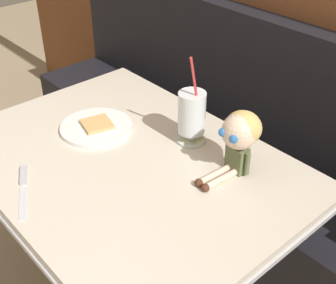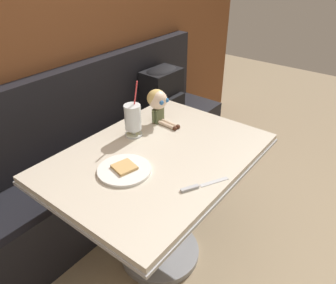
{
  "view_description": "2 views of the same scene",
  "coord_description": "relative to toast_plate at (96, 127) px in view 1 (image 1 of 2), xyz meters",
  "views": [
    {
      "loc": [
        0.96,
        -0.49,
        1.59
      ],
      "look_at": [
        0.12,
        0.25,
        0.83
      ],
      "focal_mm": 49.02,
      "sensor_mm": 36.0,
      "label": 1
    },
    {
      "loc": [
        -1.05,
        -0.7,
        1.64
      ],
      "look_at": [
        0.08,
        0.18,
        0.77
      ],
      "focal_mm": 34.78,
      "sensor_mm": 36.0,
      "label": 2
    }
  ],
  "objects": [
    {
      "name": "booth_bench",
      "position": [
        0.21,
        0.6,
        -0.42
      ],
      "size": [
        2.6,
        0.48,
        1.0
      ],
      "color": "black",
      "rests_on": "ground"
    },
    {
      "name": "diner_table",
      "position": [
        0.21,
        -0.03,
        -0.21
      ],
      "size": [
        1.11,
        0.81,
        0.74
      ],
      "color": "beige",
      "rests_on": "ground"
    },
    {
      "name": "toast_plate",
      "position": [
        0.0,
        0.0,
        0.0
      ],
      "size": [
        0.25,
        0.25,
        0.03
      ],
      "color": "white",
      "rests_on": "diner_table"
    },
    {
      "name": "milkshake_glass",
      "position": [
        0.27,
        0.19,
        0.09
      ],
      "size": [
        0.1,
        0.1,
        0.31
      ],
      "color": "silver",
      "rests_on": "diner_table"
    },
    {
      "name": "butter_knife",
      "position": [
        0.11,
        -0.33,
        -0.0
      ],
      "size": [
        0.22,
        0.13,
        0.01
      ],
      "color": "silver",
      "rests_on": "diner_table"
    },
    {
      "name": "seated_doll",
      "position": [
        0.48,
        0.19,
        0.12
      ],
      "size": [
        0.12,
        0.22,
        0.2
      ],
      "color": "#5B6642",
      "rests_on": "diner_table"
    }
  ]
}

